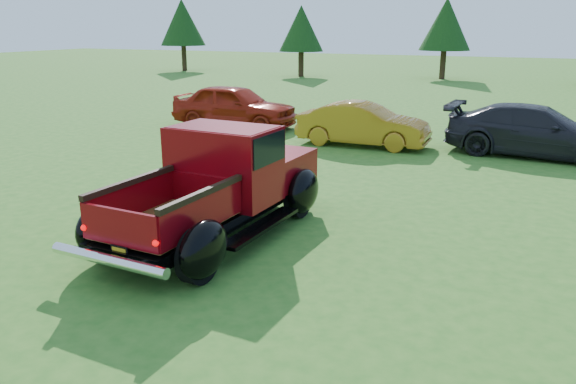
# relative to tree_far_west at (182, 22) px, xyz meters

# --- Properties ---
(ground) EXTENTS (120.00, 120.00, 0.00)m
(ground) POSITION_rel_tree_far_west_xyz_m (22.00, -30.00, -3.52)
(ground) COLOR #2B631C
(ground) RESTS_ON ground
(tree_far_west) EXTENTS (3.33, 3.33, 5.20)m
(tree_far_west) POSITION_rel_tree_far_west_xyz_m (0.00, 0.00, 0.00)
(tree_far_west) COLOR #332114
(tree_far_west) RESTS_ON ground
(tree_west) EXTENTS (2.94, 2.94, 4.60)m
(tree_west) POSITION_rel_tree_far_west_xyz_m (10.00, -1.00, -0.41)
(tree_west) COLOR #332114
(tree_west) RESTS_ON ground
(tree_mid_left) EXTENTS (3.20, 3.20, 5.00)m
(tree_mid_left) POSITION_rel_tree_far_west_xyz_m (19.00, 1.00, -0.14)
(tree_mid_left) COLOR #332114
(tree_mid_left) RESTS_ON ground
(pickup_truck) EXTENTS (2.46, 4.87, 1.77)m
(pickup_truck) POSITION_rel_tree_far_west_xyz_m (20.24, -28.77, -2.68)
(pickup_truck) COLOR black
(pickup_truck) RESTS_ON ground
(show_car_red) EXTENTS (4.27, 1.77, 1.45)m
(show_car_red) POSITION_rel_tree_far_west_xyz_m (15.50, -19.97, -2.80)
(show_car_red) COLOR #9A1E0E
(show_car_red) RESTS_ON ground
(show_car_yellow) EXTENTS (3.74, 1.34, 1.23)m
(show_car_yellow) POSITION_rel_tree_far_west_xyz_m (20.36, -21.15, -2.91)
(show_car_yellow) COLOR #A46C15
(show_car_yellow) RESTS_ON ground
(show_car_grey) EXTENTS (4.72, 2.22, 1.33)m
(show_car_grey) POSITION_rel_tree_far_west_xyz_m (24.89, -20.56, -2.85)
(show_car_grey) COLOR black
(show_car_grey) RESTS_ON ground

